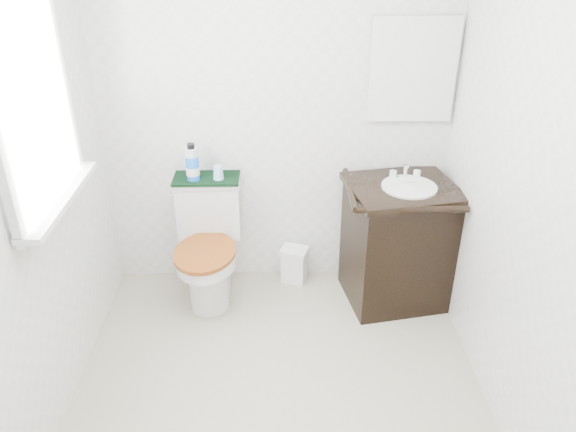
{
  "coord_description": "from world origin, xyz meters",
  "views": [
    {
      "loc": [
        0.01,
        -2.15,
        2.27
      ],
      "look_at": [
        0.06,
        0.75,
        0.7
      ],
      "focal_mm": 35.0,
      "sensor_mm": 36.0,
      "label": 1
    }
  ],
  "objects_px": {
    "mouthwash_bottle": "(192,163)",
    "toilet": "(209,249)",
    "trash_bin": "(294,264)",
    "cup": "(218,172)",
    "vanity": "(397,241)"
  },
  "relations": [
    {
      "from": "vanity",
      "to": "mouthwash_bottle",
      "type": "relative_size",
      "value": 3.9
    },
    {
      "from": "trash_bin",
      "to": "cup",
      "type": "bearing_deg",
      "value": -175.63
    },
    {
      "from": "mouthwash_bottle",
      "to": "toilet",
      "type": "bearing_deg",
      "value": -51.12
    },
    {
      "from": "toilet",
      "to": "mouthwash_bottle",
      "type": "bearing_deg",
      "value": 128.88
    },
    {
      "from": "trash_bin",
      "to": "mouthwash_bottle",
      "type": "bearing_deg",
      "value": -176.64
    },
    {
      "from": "cup",
      "to": "mouthwash_bottle",
      "type": "bearing_deg",
      "value": -179.77
    },
    {
      "from": "toilet",
      "to": "mouthwash_bottle",
      "type": "relative_size",
      "value": 3.33
    },
    {
      "from": "toilet",
      "to": "mouthwash_bottle",
      "type": "height_order",
      "value": "mouthwash_bottle"
    },
    {
      "from": "mouthwash_bottle",
      "to": "vanity",
      "type": "bearing_deg",
      "value": -7.04
    },
    {
      "from": "toilet",
      "to": "vanity",
      "type": "distance_m",
      "value": 1.22
    },
    {
      "from": "mouthwash_bottle",
      "to": "trash_bin",
      "type": "bearing_deg",
      "value": 3.36
    },
    {
      "from": "vanity",
      "to": "trash_bin",
      "type": "relative_size",
      "value": 3.56
    },
    {
      "from": "toilet",
      "to": "cup",
      "type": "bearing_deg",
      "value": 49.75
    },
    {
      "from": "toilet",
      "to": "vanity",
      "type": "xyz_separation_m",
      "value": [
        1.21,
        -0.06,
        0.08
      ]
    },
    {
      "from": "trash_bin",
      "to": "mouthwash_bottle",
      "type": "height_order",
      "value": "mouthwash_bottle"
    }
  ]
}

